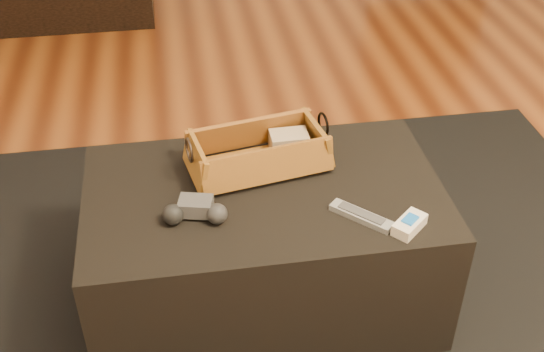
{
  "coord_description": "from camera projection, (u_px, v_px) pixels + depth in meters",
  "views": [
    {
      "loc": [
        -0.37,
        -1.31,
        1.59
      ],
      "look_at": [
        -0.13,
        0.16,
        0.49
      ],
      "focal_mm": 45.0,
      "sensor_mm": 36.0,
      "label": 1
    }
  ],
  "objects": [
    {
      "name": "silver_remote",
      "position": [
        361.0,
        216.0,
        1.79
      ],
      "size": [
        0.15,
        0.15,
        0.02
      ],
      "color": "gray",
      "rests_on": "ottoman"
    },
    {
      "name": "cream_gadget",
      "position": [
        409.0,
        224.0,
        1.75
      ],
      "size": [
        0.11,
        0.11,
        0.04
      ],
      "color": "silver",
      "rests_on": "ottoman"
    },
    {
      "name": "ottoman",
      "position": [
        264.0,
        246.0,
        2.02
      ],
      "size": [
        1.0,
        0.6,
        0.42
      ],
      "primitive_type": "cube",
      "color": "black",
      "rests_on": "area_rug"
    },
    {
      "name": "floor",
      "position": [
        324.0,
        337.0,
        2.03
      ],
      "size": [
        5.0,
        5.5,
        0.01
      ],
      "primitive_type": "cube",
      "color": "brown",
      "rests_on": "ground"
    },
    {
      "name": "wicker_basket",
      "position": [
        258.0,
        154.0,
        1.95
      ],
      "size": [
        0.43,
        0.28,
        0.14
      ],
      "color": "#AE7227",
      "rests_on": "ottoman"
    },
    {
      "name": "cloth_bundle",
      "position": [
        289.0,
        142.0,
        2.01
      ],
      "size": [
        0.11,
        0.08,
        0.06
      ],
      "primitive_type": "cube",
      "rotation": [
        0.0,
        0.0,
        0.01
      ],
      "color": "tan",
      "rests_on": "wicker_basket"
    },
    {
      "name": "area_rug",
      "position": [
        267.0,
        308.0,
        2.11
      ],
      "size": [
        2.6,
        2.0,
        0.01
      ],
      "primitive_type": "cube",
      "color": "black",
      "rests_on": "floor"
    },
    {
      "name": "game_controller",
      "position": [
        195.0,
        211.0,
        1.78
      ],
      "size": [
        0.18,
        0.11,
        0.06
      ],
      "color": "#3E3E41",
      "rests_on": "ottoman"
    },
    {
      "name": "tv_remote",
      "position": [
        253.0,
        164.0,
        1.95
      ],
      "size": [
        0.22,
        0.11,
        0.02
      ],
      "primitive_type": "cube",
      "rotation": [
        0.0,
        0.0,
        0.29
      ],
      "color": "black",
      "rests_on": "wicker_basket"
    }
  ]
}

